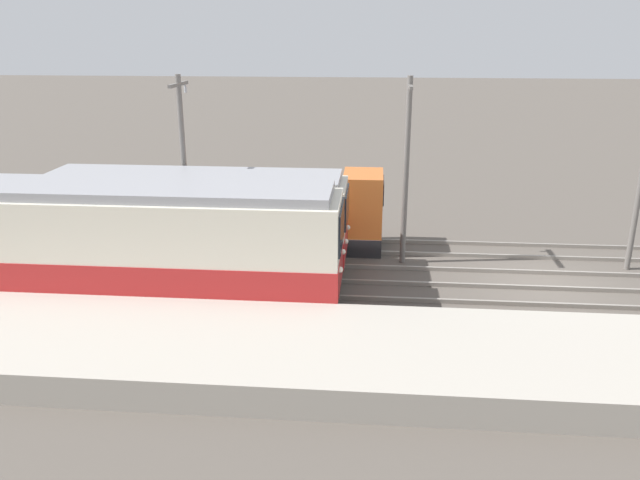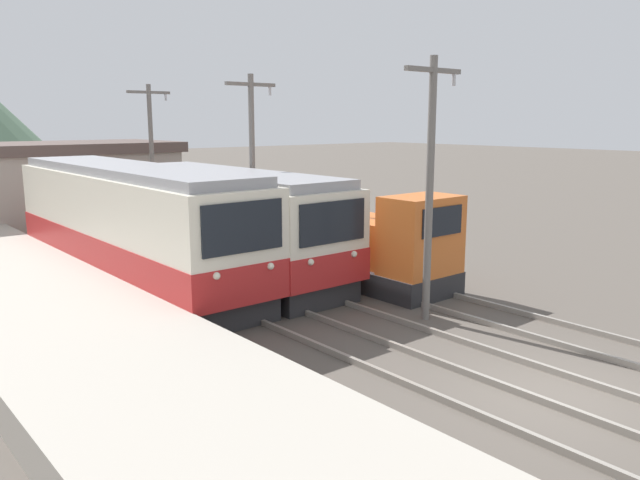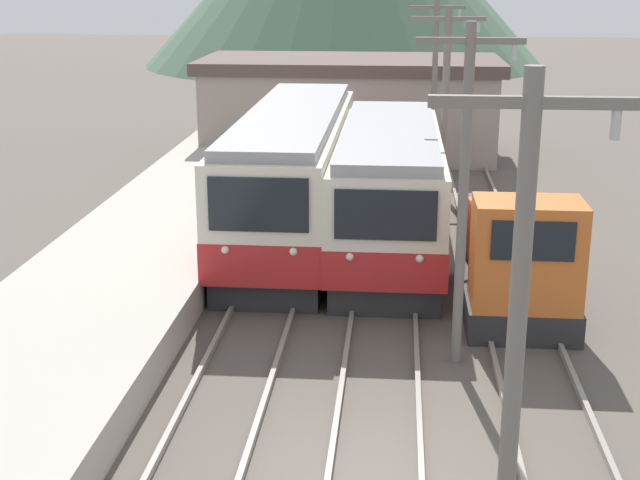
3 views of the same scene
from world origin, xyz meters
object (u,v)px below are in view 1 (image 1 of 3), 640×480
(shunting_locomotive, at_px, (328,218))
(catenary_mast_far, at_px, (184,160))
(commuter_train_center, at_px, (196,227))
(catenary_mast_mid, at_px, (406,164))
(commuter_train_left, at_px, (129,249))

(shunting_locomotive, distance_m, catenary_mast_far, 5.92)
(shunting_locomotive, bearing_deg, commuter_train_center, 124.29)
(commuter_train_center, height_order, shunting_locomotive, commuter_train_center)
(commuter_train_center, height_order, catenary_mast_mid, catenary_mast_mid)
(catenary_mast_mid, bearing_deg, catenary_mast_far, 90.00)
(commuter_train_left, relative_size, catenary_mast_far, 1.97)
(commuter_train_left, distance_m, commuter_train_center, 3.11)
(commuter_train_center, height_order, catenary_mast_far, catenary_mast_far)
(catenary_mast_mid, height_order, catenary_mast_far, same)
(commuter_train_center, xyz_separation_m, shunting_locomotive, (3.00, -4.40, -0.44))
(shunting_locomotive, xyz_separation_m, catenary_mast_far, (-1.49, 5.17, 2.47))
(commuter_train_left, height_order, catenary_mast_far, catenary_mast_far)
(commuter_train_center, bearing_deg, shunting_locomotive, -55.71)
(commuter_train_left, distance_m, catenary_mast_far, 4.75)
(commuter_train_center, bearing_deg, catenary_mast_far, 26.99)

